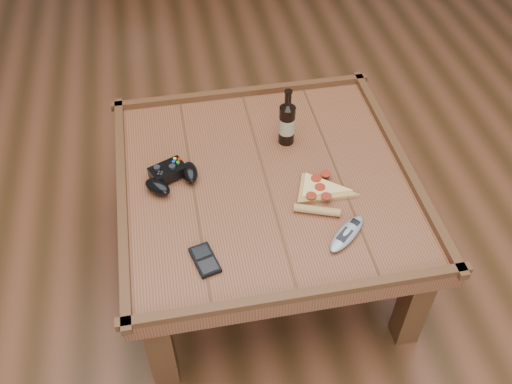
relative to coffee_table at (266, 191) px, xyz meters
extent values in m
plane|color=#3F2612|center=(0.00, 0.00, -0.39)|extent=(6.00, 6.00, 0.00)
cube|color=#5A2E19|center=(0.00, 0.00, 0.03)|extent=(1.00, 1.00, 0.06)
cube|color=#472713|center=(-0.42, -0.42, -0.20)|extent=(0.08, 0.08, 0.39)
cube|color=#472713|center=(0.42, -0.42, -0.20)|extent=(0.08, 0.08, 0.39)
cube|color=#472713|center=(-0.42, 0.42, -0.20)|extent=(0.08, 0.08, 0.39)
cube|color=#472713|center=(0.42, 0.42, -0.20)|extent=(0.08, 0.08, 0.39)
cube|color=#472713|center=(0.00, 0.48, 0.07)|extent=(1.03, 0.03, 0.03)
cube|color=#472713|center=(0.00, -0.48, 0.07)|extent=(1.03, 0.03, 0.03)
cube|color=#472713|center=(0.48, 0.00, 0.07)|extent=(0.03, 1.03, 0.03)
cube|color=#472713|center=(-0.48, 0.00, 0.07)|extent=(0.03, 1.03, 0.03)
cylinder|color=black|center=(0.11, 0.18, 0.14)|extent=(0.06, 0.06, 0.15)
cone|color=black|center=(0.11, 0.18, 0.23)|extent=(0.06, 0.06, 0.03)
cylinder|color=black|center=(0.11, 0.18, 0.25)|extent=(0.02, 0.02, 0.05)
cylinder|color=black|center=(0.11, 0.18, 0.28)|extent=(0.03, 0.03, 0.01)
cylinder|color=tan|center=(0.11, 0.18, 0.14)|extent=(0.06, 0.06, 0.06)
cube|color=black|center=(-0.33, 0.07, 0.09)|extent=(0.14, 0.11, 0.04)
ellipsoid|color=black|center=(-0.37, 0.01, 0.08)|extent=(0.11, 0.11, 0.05)
ellipsoid|color=black|center=(-0.25, 0.05, 0.08)|extent=(0.06, 0.10, 0.05)
cylinder|color=black|center=(-0.36, 0.07, 0.11)|extent=(0.02, 0.02, 0.01)
cylinder|color=black|center=(-0.31, 0.06, 0.11)|extent=(0.02, 0.02, 0.01)
cylinder|color=yellow|center=(-0.30, 0.10, 0.11)|extent=(0.01, 0.01, 0.01)
cylinder|color=red|center=(-0.28, 0.10, 0.11)|extent=(0.01, 0.01, 0.01)
cylinder|color=#0C33CC|center=(-0.30, 0.09, 0.11)|extent=(0.01, 0.01, 0.01)
cylinder|color=#0C9919|center=(-0.29, 0.08, 0.11)|extent=(0.01, 0.01, 0.01)
cylinder|color=tan|center=(0.13, -0.18, 0.07)|extent=(0.15, 0.08, 0.03)
cylinder|color=maroon|center=(0.13, -0.12, 0.08)|extent=(0.04, 0.04, 0.00)
cylinder|color=maroon|center=(0.17, -0.13, 0.08)|extent=(0.04, 0.04, 0.00)
cylinder|color=maroon|center=(0.16, -0.09, 0.08)|extent=(0.04, 0.04, 0.00)
cylinder|color=maroon|center=(0.16, -0.05, 0.08)|extent=(0.04, 0.04, 0.00)
cylinder|color=maroon|center=(0.20, -0.03, 0.08)|extent=(0.04, 0.04, 0.00)
cube|color=black|center=(-0.25, -0.31, 0.07)|extent=(0.09, 0.13, 0.01)
cube|color=black|center=(-0.26, -0.28, 0.07)|extent=(0.06, 0.06, 0.00)
cube|color=black|center=(-0.24, -0.34, 0.07)|extent=(0.06, 0.06, 0.00)
ellipsoid|color=#90969D|center=(0.20, -0.29, 0.07)|extent=(0.17, 0.16, 0.03)
cube|color=black|center=(0.23, -0.26, 0.08)|extent=(0.03, 0.03, 0.00)
cube|color=black|center=(0.18, -0.30, 0.08)|extent=(0.06, 0.06, 0.00)
camera|label=1|loc=(-0.29, -1.34, 1.44)|focal=40.00mm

